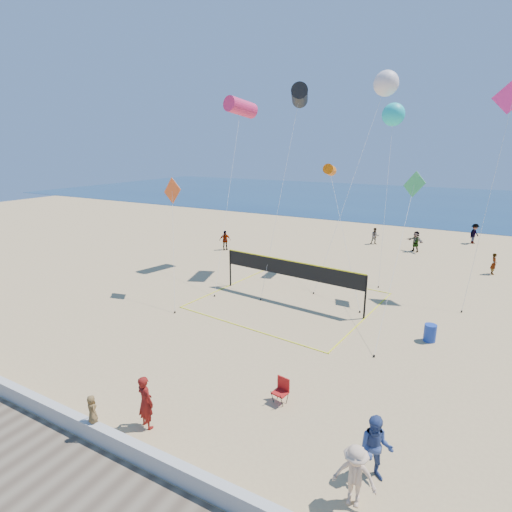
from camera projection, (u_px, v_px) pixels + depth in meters
The scene contains 24 objects.
ground at pixel (196, 403), 14.09m from camera, with size 120.00×120.00×0.00m, color tan.
ocean at pixel (423, 200), 66.44m from camera, with size 140.00×50.00×0.03m, color navy.
seawall at pixel (132, 450), 11.48m from camera, with size 32.00×0.30×0.60m, color beige.
boardwalk at pixel (73, 512), 9.87m from camera, with size 32.00×3.60×0.03m, color brown.
woman at pixel (145, 402), 12.67m from camera, with size 0.66×0.43×1.81m, color maroon.
toddler at pixel (92, 409), 12.11m from camera, with size 0.43×0.28×0.89m, color brown.
bystander_a at pixel (375, 448), 10.66m from camera, with size 0.92×0.72×1.90m, color #32467F.
bystander_b at pixel (355, 476), 9.89m from camera, with size 1.10×0.63×1.70m, color #D1AB8B.
far_person_0 at pixel (225, 240), 34.69m from camera, with size 1.00×0.42×1.71m, color gray.
far_person_1 at pixel (416, 241), 34.09m from camera, with size 1.65×0.53×1.78m, color gray.
far_person_2 at pixel (494, 264), 28.04m from camera, with size 0.55×0.36×1.52m, color gray.
far_person_3 at pixel (375, 236), 36.70m from camera, with size 0.74×0.57×1.52m, color gray.
far_person_4 at pixel (474, 234), 36.89m from camera, with size 1.20×0.69×1.86m, color gray.
camp_chair at pixel (282, 389), 14.02m from camera, with size 0.56×0.67×1.02m.
trash_barrel at pixel (430, 333), 18.45m from camera, with size 0.55×0.55×0.82m, color #173599.
volleyball_net at pixel (291, 273), 23.00m from camera, with size 10.05×9.92×2.44m.
kite_0 at pixel (241, 107), 27.68m from camera, with size 2.88×8.14×12.06m.
kite_1 at pixel (300, 96), 25.95m from camera, with size 1.93×7.81×12.63m.
kite_2 at pixel (330, 170), 26.92m from camera, with size 4.68×7.06×7.66m.
kite_3 at pixel (172, 196), 23.04m from camera, with size 2.77×2.84×7.04m.
kite_4 at pixel (412, 193), 21.65m from camera, with size 1.27×8.25×7.46m.
kite_5 at pixel (512, 102), 21.37m from camera, with size 2.12×3.89×12.52m.
kite_6 at pixel (386, 83), 28.30m from camera, with size 2.54×10.56×13.94m.
kite_7 at pixel (393, 115), 28.29m from camera, with size 2.09×6.98×11.71m.
Camera 1 is at (7.74, -9.67, 8.75)m, focal length 28.00 mm.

